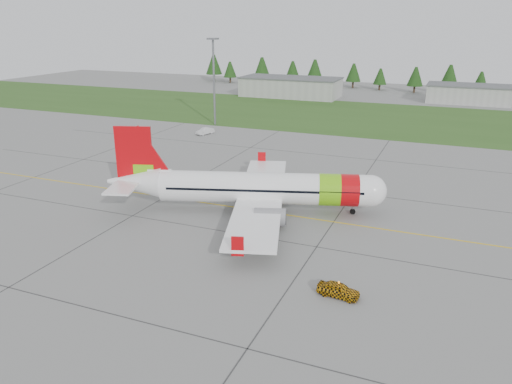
% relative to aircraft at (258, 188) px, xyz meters
% --- Properties ---
extents(ground, '(320.00, 320.00, 0.00)m').
position_rel_aircraft_xyz_m(ground, '(0.41, -7.87, -3.25)').
color(ground, gray).
rests_on(ground, ground).
extents(aircraft, '(36.21, 34.25, 11.28)m').
position_rel_aircraft_xyz_m(aircraft, '(0.00, 0.00, 0.00)').
color(aircraft, white).
rests_on(aircraft, ground).
extents(follow_me_car, '(1.51, 1.73, 3.99)m').
position_rel_aircraft_xyz_m(follow_me_car, '(15.15, -17.43, -1.26)').
color(follow_me_car, '#F2A90D').
rests_on(follow_me_car, ground).
extents(service_van, '(1.97, 1.91, 4.50)m').
position_rel_aircraft_xyz_m(service_van, '(-28.85, 39.63, -1.00)').
color(service_van, silver).
rests_on(service_van, ground).
extents(grass_strip, '(320.00, 50.00, 0.03)m').
position_rel_aircraft_xyz_m(grass_strip, '(0.41, 74.13, -3.24)').
color(grass_strip, '#30561E').
rests_on(grass_strip, ground).
extents(taxi_guideline, '(120.00, 0.25, 0.02)m').
position_rel_aircraft_xyz_m(taxi_guideline, '(0.41, 0.13, -3.24)').
color(taxi_guideline, gold).
rests_on(taxi_guideline, ground).
extents(hangar_west, '(32.00, 14.00, 6.00)m').
position_rel_aircraft_xyz_m(hangar_west, '(-29.59, 102.13, -0.25)').
color(hangar_west, '#A8A8A3').
rests_on(hangar_west, ground).
extents(hangar_east, '(24.00, 12.00, 5.20)m').
position_rel_aircraft_xyz_m(hangar_east, '(25.41, 110.13, -0.65)').
color(hangar_east, '#A8A8A3').
rests_on(hangar_east, ground).
extents(floodlight_mast, '(0.50, 0.50, 20.00)m').
position_rel_aircraft_xyz_m(floodlight_mast, '(-31.59, 50.13, 6.75)').
color(floodlight_mast, slate).
rests_on(floodlight_mast, ground).
extents(treeline, '(160.00, 8.00, 10.00)m').
position_rel_aircraft_xyz_m(treeline, '(0.41, 130.13, 1.75)').
color(treeline, '#1C3F14').
rests_on(treeline, ground).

